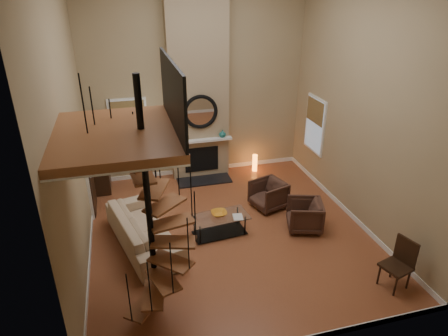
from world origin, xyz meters
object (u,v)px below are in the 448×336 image
object	(u,v)px
armchair_near	(271,194)
armchair_far	(308,215)
side_chair	(400,262)
coffee_table	(220,223)
sofa	(143,229)
hutch	(99,157)
accent_lamp	(255,163)
floor_lamp	(153,142)

from	to	relation	value
armchair_near	armchair_far	world-z (taller)	armchair_near
side_chair	armchair_near	bearing A→B (deg)	110.77
coffee_table	sofa	bearing A→B (deg)	179.30
sofa	coffee_table	xyz separation A→B (m)	(1.67, -0.02, -0.11)
hutch	side_chair	world-z (taller)	hutch
accent_lamp	armchair_far	bearing A→B (deg)	-87.31
sofa	armchair_near	xyz separation A→B (m)	(3.18, 0.81, -0.04)
hutch	armchair_near	world-z (taller)	hutch
coffee_table	accent_lamp	distance (m)	3.42
coffee_table	floor_lamp	size ratio (longest dim) A/B	0.78
hutch	floor_lamp	world-z (taller)	hutch
sofa	floor_lamp	bearing A→B (deg)	-27.24
accent_lamp	floor_lamp	bearing A→B (deg)	-169.42
sofa	armchair_far	xyz separation A→B (m)	(3.64, -0.34, -0.04)
sofa	side_chair	world-z (taller)	side_chair
side_chair	hutch	bearing A→B (deg)	135.03
hutch	accent_lamp	xyz separation A→B (m)	(4.34, 0.06, -0.70)
hutch	side_chair	xyz separation A→B (m)	(5.28, -5.27, -0.42)
side_chair	floor_lamp	bearing A→B (deg)	129.24
armchair_near	accent_lamp	xyz separation A→B (m)	(0.30, 2.07, -0.10)
hutch	coffee_table	size ratio (longest dim) A/B	1.41
hutch	armchair_near	distance (m)	4.55
hutch	armchair_near	bearing A→B (deg)	-26.45
hutch	sofa	world-z (taller)	hutch
floor_lamp	armchair_far	bearing A→B (deg)	-40.50
floor_lamp	accent_lamp	distance (m)	3.23
sofa	armchair_near	world-z (taller)	sofa
floor_lamp	accent_lamp	bearing A→B (deg)	10.58
hutch	armchair_near	xyz separation A→B (m)	(4.04, -2.01, -0.60)
hutch	floor_lamp	xyz separation A→B (m)	(1.38, -0.50, 0.46)
hutch	accent_lamp	bearing A→B (deg)	0.74
armchair_far	coffee_table	xyz separation A→B (m)	(-1.97, 0.31, -0.07)
sofa	coffee_table	bearing A→B (deg)	-105.28
hutch	coffee_table	bearing A→B (deg)	-48.41
side_chair	sofa	bearing A→B (deg)	151.01
armchair_near	floor_lamp	xyz separation A→B (m)	(-2.66, 1.51, 1.06)
accent_lamp	hutch	bearing A→B (deg)	-179.26
hutch	armchair_far	world-z (taller)	hutch
armchair_near	armchair_far	xyz separation A→B (m)	(0.45, -1.15, 0.00)
coffee_table	armchair_near	bearing A→B (deg)	28.70
armchair_far	side_chair	world-z (taller)	side_chair
floor_lamp	accent_lamp	xyz separation A→B (m)	(2.96, 0.55, -1.16)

